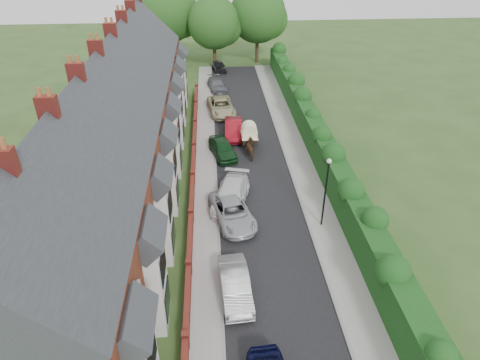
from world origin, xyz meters
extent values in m
plane|color=#2D4C1E|center=(0.00, 0.00, 0.00)|extent=(140.00, 140.00, 0.00)
cube|color=black|center=(-0.50, 11.00, 0.01)|extent=(6.00, 58.00, 0.02)
cube|color=gray|center=(3.60, 11.00, 0.06)|extent=(2.20, 58.00, 0.12)
cube|color=gray|center=(-4.35, 11.00, 0.06)|extent=(1.70, 58.00, 0.12)
cube|color=gray|center=(2.55, 11.00, 0.07)|extent=(0.18, 58.00, 0.13)
cube|color=gray|center=(-3.55, 11.00, 0.07)|extent=(0.18, 58.00, 0.13)
cube|color=#113512|center=(5.40, 11.00, 1.25)|extent=(1.50, 58.00, 2.50)
cube|color=brown|center=(-11.00, 10.00, 3.25)|extent=(8.00, 40.00, 6.50)
cube|color=#292C31|center=(-11.00, 10.00, 6.50)|extent=(8.00, 40.20, 8.00)
cube|color=black|center=(-6.28, -8.10, 3.80)|extent=(0.06, 1.80, 1.60)
cube|color=#292C31|center=(-6.80, -8.10, 5.60)|extent=(1.70, 2.60, 1.70)
cube|color=#3F2D2D|center=(-6.96, -6.00, 1.05)|extent=(0.08, 0.90, 2.10)
cube|color=silver|center=(-6.95, -6.10, 4.40)|extent=(0.12, 1.20, 1.60)
cube|color=silver|center=(-6.65, -3.10, 2.60)|extent=(0.70, 2.40, 5.20)
cube|color=black|center=(-6.28, -3.10, 1.40)|extent=(0.06, 1.80, 1.60)
cube|color=black|center=(-6.28, -3.10, 3.80)|extent=(0.06, 1.80, 1.60)
cube|color=#292C31|center=(-6.80, -3.10, 5.60)|extent=(1.70, 2.60, 1.70)
cube|color=#3F2D2D|center=(-6.96, -1.00, 1.05)|extent=(0.08, 0.90, 2.10)
cube|color=silver|center=(-6.95, -1.10, 4.40)|extent=(0.12, 1.20, 1.60)
cube|color=silver|center=(-6.65, 1.90, 2.60)|extent=(0.70, 2.40, 5.20)
cube|color=black|center=(-6.28, 1.90, 1.40)|extent=(0.06, 1.80, 1.60)
cube|color=black|center=(-6.28, 1.90, 3.80)|extent=(0.06, 1.80, 1.60)
cube|color=#292C31|center=(-6.80, 1.90, 5.60)|extent=(1.70, 2.60, 1.70)
cube|color=#3F2D2D|center=(-6.96, 4.00, 1.05)|extent=(0.08, 0.90, 2.10)
cube|color=silver|center=(-6.95, 3.90, 4.40)|extent=(0.12, 1.20, 1.60)
cube|color=silver|center=(-6.65, 6.90, 2.60)|extent=(0.70, 2.40, 5.20)
cube|color=black|center=(-6.28, 6.90, 1.40)|extent=(0.06, 1.80, 1.60)
cube|color=black|center=(-6.28, 6.90, 3.80)|extent=(0.06, 1.80, 1.60)
cube|color=#292C31|center=(-6.80, 6.90, 5.60)|extent=(1.70, 2.60, 1.70)
cube|color=#3F2D2D|center=(-6.96, 9.00, 1.05)|extent=(0.08, 0.90, 2.10)
cube|color=silver|center=(-6.95, 8.90, 4.40)|extent=(0.12, 1.20, 1.60)
cube|color=silver|center=(-6.65, 11.90, 2.60)|extent=(0.70, 2.40, 5.20)
cube|color=black|center=(-6.28, 11.90, 1.40)|extent=(0.06, 1.80, 1.60)
cube|color=black|center=(-6.28, 11.90, 3.80)|extent=(0.06, 1.80, 1.60)
cube|color=#292C31|center=(-6.80, 11.90, 5.60)|extent=(1.70, 2.60, 1.70)
cube|color=#3F2D2D|center=(-6.96, 14.00, 1.05)|extent=(0.08, 0.90, 2.10)
cube|color=silver|center=(-6.95, 13.90, 4.40)|extent=(0.12, 1.20, 1.60)
cube|color=silver|center=(-6.65, 16.90, 2.60)|extent=(0.70, 2.40, 5.20)
cube|color=black|center=(-6.28, 16.90, 1.40)|extent=(0.06, 1.80, 1.60)
cube|color=black|center=(-6.28, 16.90, 3.80)|extent=(0.06, 1.80, 1.60)
cube|color=#292C31|center=(-6.80, 16.90, 5.60)|extent=(1.70, 2.60, 1.70)
cube|color=#3F2D2D|center=(-6.96, 19.00, 1.05)|extent=(0.08, 0.90, 2.10)
cube|color=silver|center=(-6.95, 18.90, 4.40)|extent=(0.12, 1.20, 1.60)
cube|color=silver|center=(-6.65, 21.90, 2.60)|extent=(0.70, 2.40, 5.20)
cube|color=black|center=(-6.28, 21.90, 1.40)|extent=(0.06, 1.80, 1.60)
cube|color=black|center=(-6.28, 21.90, 3.80)|extent=(0.06, 1.80, 1.60)
cube|color=#292C31|center=(-6.80, 21.90, 5.60)|extent=(1.70, 2.60, 1.70)
cube|color=#3F2D2D|center=(-6.96, 24.00, 1.05)|extent=(0.08, 0.90, 2.10)
cube|color=silver|center=(-6.95, 23.90, 4.40)|extent=(0.12, 1.20, 1.60)
cube|color=silver|center=(-6.65, 26.90, 2.60)|extent=(0.70, 2.40, 5.20)
cube|color=black|center=(-6.28, 26.90, 1.40)|extent=(0.06, 1.80, 1.60)
cube|color=black|center=(-6.28, 26.90, 3.80)|extent=(0.06, 1.80, 1.60)
cube|color=#292C31|center=(-6.80, 26.90, 5.60)|extent=(1.70, 2.60, 1.70)
cube|color=#3F2D2D|center=(-6.96, 29.00, 1.05)|extent=(0.08, 0.90, 2.10)
cube|color=silver|center=(-6.95, 28.90, 4.40)|extent=(0.12, 1.20, 1.60)
cube|color=maroon|center=(-11.00, -5.00, 10.30)|extent=(0.90, 0.50, 1.60)
cylinder|color=brown|center=(-10.80, -5.00, 11.25)|extent=(0.20, 0.20, 0.50)
cube|color=maroon|center=(-11.00, 0.00, 10.30)|extent=(0.90, 0.50, 1.60)
cylinder|color=brown|center=(-11.20, 0.00, 11.25)|extent=(0.20, 0.20, 0.50)
cylinder|color=brown|center=(-10.80, 0.00, 11.25)|extent=(0.20, 0.20, 0.50)
cube|color=maroon|center=(-11.00, 5.00, 10.30)|extent=(0.90, 0.50, 1.60)
cylinder|color=brown|center=(-11.20, 5.00, 11.25)|extent=(0.20, 0.20, 0.50)
cylinder|color=brown|center=(-10.80, 5.00, 11.25)|extent=(0.20, 0.20, 0.50)
cube|color=maroon|center=(-11.00, 10.00, 10.30)|extent=(0.90, 0.50, 1.60)
cylinder|color=brown|center=(-11.20, 10.00, 11.25)|extent=(0.20, 0.20, 0.50)
cylinder|color=brown|center=(-10.80, 10.00, 11.25)|extent=(0.20, 0.20, 0.50)
cube|color=maroon|center=(-11.00, 15.00, 10.30)|extent=(0.90, 0.50, 1.60)
cylinder|color=brown|center=(-11.20, 15.00, 11.25)|extent=(0.20, 0.20, 0.50)
cylinder|color=brown|center=(-10.80, 15.00, 11.25)|extent=(0.20, 0.20, 0.50)
cube|color=maroon|center=(-11.00, 20.00, 10.30)|extent=(0.90, 0.50, 1.60)
cylinder|color=brown|center=(-11.20, 20.00, 11.25)|extent=(0.20, 0.20, 0.50)
cylinder|color=brown|center=(-10.80, 20.00, 11.25)|extent=(0.20, 0.20, 0.50)
cube|color=maroon|center=(-11.00, 25.00, 10.30)|extent=(0.90, 0.50, 1.60)
cube|color=maroon|center=(-11.00, 30.00, 10.30)|extent=(0.90, 0.50, 1.60)
cube|color=maroon|center=(-5.35, -2.50, 0.45)|extent=(0.30, 4.70, 0.90)
cube|color=maroon|center=(-5.35, 2.50, 0.45)|extent=(0.30, 4.70, 0.90)
cube|color=maroon|center=(-5.35, 7.50, 0.45)|extent=(0.30, 4.70, 0.90)
cube|color=maroon|center=(-5.35, 12.50, 0.45)|extent=(0.30, 4.70, 0.90)
cube|color=maroon|center=(-5.35, 17.50, 0.45)|extent=(0.30, 4.70, 0.90)
cube|color=maroon|center=(-5.35, 22.50, 0.45)|extent=(0.30, 4.70, 0.90)
cube|color=maroon|center=(-5.35, 27.50, 0.45)|extent=(0.30, 4.70, 0.90)
cube|color=maroon|center=(-5.35, -5.00, 0.55)|extent=(0.35, 0.35, 1.10)
cube|color=maroon|center=(-5.35, 0.00, 0.55)|extent=(0.35, 0.35, 1.10)
cube|color=maroon|center=(-5.35, 5.00, 0.55)|extent=(0.35, 0.35, 1.10)
cube|color=maroon|center=(-5.35, 10.00, 0.55)|extent=(0.35, 0.35, 1.10)
cube|color=maroon|center=(-5.35, 15.00, 0.55)|extent=(0.35, 0.35, 1.10)
cube|color=maroon|center=(-5.35, 20.00, 0.55)|extent=(0.35, 0.35, 1.10)
cube|color=maroon|center=(-5.35, 25.00, 0.55)|extent=(0.35, 0.35, 1.10)
cube|color=maroon|center=(-5.35, 30.00, 0.55)|extent=(0.35, 0.35, 1.10)
cylinder|color=black|center=(3.40, 4.00, 2.40)|extent=(0.12, 0.12, 4.80)
cylinder|color=black|center=(3.40, 4.00, 4.85)|extent=(0.20, 0.20, 0.10)
sphere|color=silver|center=(3.40, 4.00, 5.00)|extent=(0.32, 0.32, 0.32)
cylinder|color=#332316|center=(-3.00, 40.00, 2.38)|extent=(0.50, 0.50, 4.75)
sphere|color=#224717|center=(-3.00, 40.00, 5.89)|extent=(6.80, 6.80, 6.80)
sphere|color=#224717|center=(-1.64, 40.30, 5.23)|extent=(4.76, 4.76, 4.76)
cylinder|color=#332316|center=(3.00, 42.00, 2.62)|extent=(0.50, 0.50, 5.25)
sphere|color=#224717|center=(3.00, 42.00, 6.51)|extent=(7.60, 7.60, 7.60)
sphere|color=#224717|center=(4.52, 42.30, 5.78)|extent=(5.32, 5.32, 5.32)
cylinder|color=#332316|center=(-9.00, 43.00, 2.75)|extent=(0.50, 0.50, 5.50)
sphere|color=#224717|center=(-9.00, 43.00, 6.82)|extent=(8.00, 8.00, 8.00)
sphere|color=#224717|center=(-7.40, 43.30, 6.05)|extent=(5.60, 5.60, 5.60)
imported|color=#A4A4A8|center=(-2.78, -1.72, 0.73)|extent=(1.87, 4.53, 1.46)
imported|color=#ADAFB5|center=(-2.55, 5.00, 0.71)|extent=(3.51, 5.55, 1.43)
imported|color=white|center=(-2.54, 7.00, 0.77)|extent=(3.42, 5.71, 1.55)
imported|color=#103717|center=(-2.88, 14.36, 0.74)|extent=(2.75, 4.64, 1.48)
imported|color=maroon|center=(-1.69, 18.20, 0.76)|extent=(1.83, 4.67, 1.51)
imported|color=#B9B186|center=(-2.67, 23.80, 0.76)|extent=(3.18, 5.72, 1.51)
imported|color=#5B5D63|center=(-2.98, 31.02, 0.64)|extent=(2.46, 4.66, 1.29)
imported|color=black|center=(-2.46, 38.28, 0.66)|extent=(2.06, 4.04, 1.32)
imported|color=#482F1A|center=(-0.42, 13.84, 0.81)|extent=(1.25, 2.06, 1.62)
cube|color=black|center=(-0.42, 15.89, 0.91)|extent=(1.28, 2.13, 0.53)
cylinder|color=beige|center=(-0.42, 15.89, 1.65)|extent=(1.39, 1.33, 1.39)
cube|color=beige|center=(-0.42, 15.89, 1.17)|extent=(1.41, 2.19, 0.04)
cylinder|color=black|center=(-1.12, 16.53, 0.48)|extent=(0.09, 0.96, 0.96)
cylinder|color=black|center=(0.27, 16.53, 0.48)|extent=(0.09, 0.96, 0.96)
cylinder|color=black|center=(-0.80, 14.72, 0.96)|extent=(0.06, 1.92, 0.06)
cylinder|color=black|center=(-0.05, 14.72, 0.96)|extent=(0.06, 1.92, 0.06)
camera|label=1|loc=(-3.70, -18.46, 17.85)|focal=32.00mm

